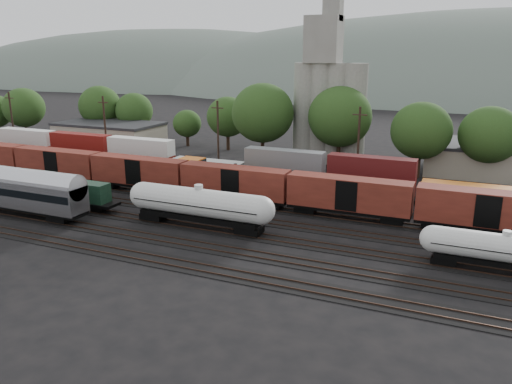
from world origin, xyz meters
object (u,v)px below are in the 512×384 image
at_px(tank_car_a, 199,204).
at_px(orange_locomotive, 217,175).
at_px(grain_silo, 328,101).
at_px(green_locomotive, 62,190).

distance_m(tank_car_a, orange_locomotive, 15.97).
distance_m(tank_car_a, grain_silo, 42.01).
bearing_deg(green_locomotive, orange_locomotive, 44.55).
relative_size(tank_car_a, grain_silo, 0.64).
relative_size(green_locomotive, tank_car_a, 0.82).
bearing_deg(tank_car_a, orange_locomotive, 110.00).
bearing_deg(grain_silo, orange_locomotive, -109.57).
bearing_deg(orange_locomotive, green_locomotive, -135.45).
height_order(tank_car_a, grain_silo, grain_silo).
distance_m(orange_locomotive, grain_silo, 28.96).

